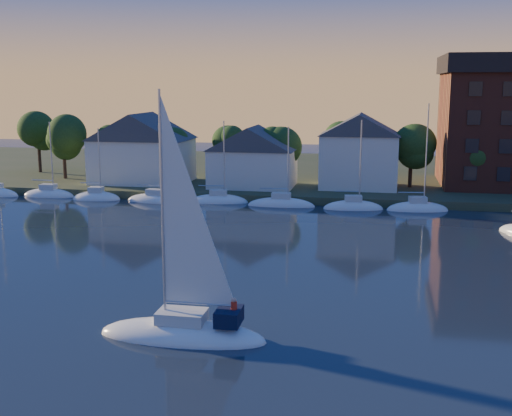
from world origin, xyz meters
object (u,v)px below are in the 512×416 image
(clubhouse_west, at_px, (142,147))
(clubhouse_east, at_px, (359,150))
(hero_sailboat, at_px, (185,327))
(clubhouse_centre, at_px, (253,156))

(clubhouse_west, distance_m, clubhouse_east, 30.02)
(clubhouse_east, bearing_deg, hero_sailboat, -98.94)
(clubhouse_centre, distance_m, hero_sailboat, 50.46)
(clubhouse_centre, relative_size, hero_sailboat, 0.75)
(clubhouse_centre, height_order, clubhouse_east, clubhouse_east)
(clubhouse_west, relative_size, hero_sailboat, 0.88)
(clubhouse_centre, xyz_separation_m, hero_sailboat, (5.83, -49.92, -4.50))
(clubhouse_west, relative_size, clubhouse_centre, 1.18)
(clubhouse_centre, xyz_separation_m, clubhouse_east, (14.00, 2.00, 0.87))
(clubhouse_east, height_order, hero_sailboat, hero_sailboat)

